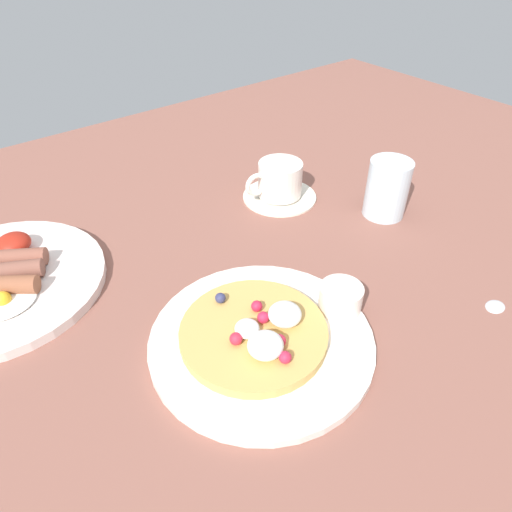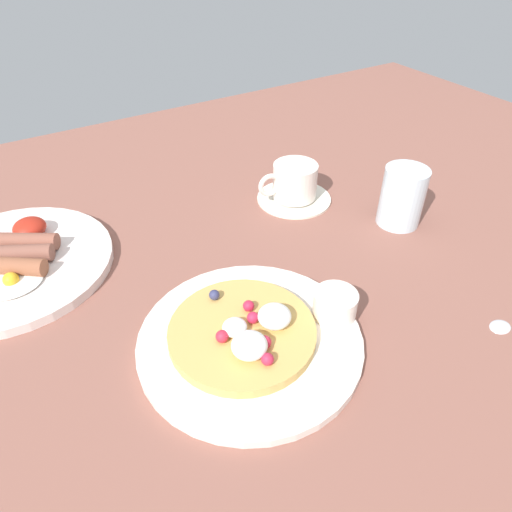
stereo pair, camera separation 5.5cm
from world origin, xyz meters
The scene contains 8 objects.
ground_plane centered at (0.00, 0.00, -1.50)cm, with size 181.86×133.98×3.00cm, color brown.
pancake_plate centered at (-4.95, -6.57, 0.56)cm, with size 25.89×25.89×1.12cm, color white.
pancake_with_berries centered at (-5.45, -6.33, 2.11)cm, with size 16.95×16.95×3.60cm.
syrup_ramekin centered at (5.57, -8.72, 2.79)cm, with size 5.25×5.25×3.25cm.
fried_breakfast centered at (-24.21, 22.23, 2.45)cm, with size 11.48×15.92×2.78cm.
coffee_saucer centered at (17.97, 16.99, 0.37)cm, with size 12.52×12.52×0.74cm, color white.
coffee_cup centered at (17.79, 17.01, 3.71)cm, with size 10.36×7.35×5.74cm.
water_glass centered at (27.92, 2.81, 4.63)cm, with size 6.63×6.63×9.26cm, color silver.
Camera 1 is at (-27.64, -34.34, 41.28)cm, focal length 32.47 mm.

